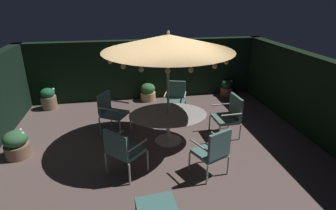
{
  "coord_description": "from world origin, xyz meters",
  "views": [
    {
      "loc": [
        -0.73,
        -5.43,
        3.23
      ],
      "look_at": [
        0.22,
        0.01,
        0.92
      ],
      "focal_mm": 28.35,
      "sensor_mm": 36.0,
      "label": 1
    }
  ],
  "objects_px": {
    "patio_umbrella": "(168,43)",
    "patio_chair_southeast": "(230,114)",
    "patio_chair_north": "(111,110)",
    "potted_plant_left_near": "(49,99)",
    "patio_dining_table": "(168,119)",
    "patio_chair_northeast": "(122,149)",
    "patio_chair_south": "(175,97)",
    "potted_plant_back_right": "(148,92)",
    "patio_chair_east": "(213,150)",
    "potted_plant_back_left": "(226,88)",
    "potted_plant_right_far": "(16,144)",
    "ottoman_footrest": "(156,207)"
  },
  "relations": [
    {
      "from": "patio_umbrella",
      "to": "patio_chair_southeast",
      "type": "height_order",
      "value": "patio_umbrella"
    },
    {
      "from": "patio_chair_north",
      "to": "potted_plant_left_near",
      "type": "height_order",
      "value": "patio_chair_north"
    },
    {
      "from": "patio_dining_table",
      "to": "patio_umbrella",
      "type": "bearing_deg",
      "value": -87.96
    },
    {
      "from": "patio_chair_northeast",
      "to": "patio_chair_south",
      "type": "xyz_separation_m",
      "value": [
        1.53,
        2.54,
        -0.02
      ]
    },
    {
      "from": "patio_chair_north",
      "to": "patio_chair_south",
      "type": "xyz_separation_m",
      "value": [
        1.78,
        0.68,
        -0.03
      ]
    },
    {
      "from": "patio_chair_south",
      "to": "potted_plant_back_right",
      "type": "relative_size",
      "value": 1.73
    },
    {
      "from": "patio_chair_east",
      "to": "potted_plant_back_left",
      "type": "height_order",
      "value": "patio_chair_east"
    },
    {
      "from": "patio_chair_north",
      "to": "potted_plant_right_far",
      "type": "height_order",
      "value": "patio_chair_north"
    },
    {
      "from": "patio_umbrella",
      "to": "patio_chair_east",
      "type": "xyz_separation_m",
      "value": [
        0.61,
        -1.4,
        -1.76
      ]
    },
    {
      "from": "potted_plant_left_near",
      "to": "patio_chair_north",
      "type": "bearing_deg",
      "value": -43.47
    },
    {
      "from": "potted_plant_back_right",
      "to": "potted_plant_left_near",
      "type": "bearing_deg",
      "value": -176.77
    },
    {
      "from": "patio_chair_northeast",
      "to": "patio_chair_east",
      "type": "distance_m",
      "value": 1.7
    },
    {
      "from": "potted_plant_right_far",
      "to": "potted_plant_left_near",
      "type": "bearing_deg",
      "value": 88.77
    },
    {
      "from": "patio_chair_north",
      "to": "patio_umbrella",
      "type": "bearing_deg",
      "value": -30.34
    },
    {
      "from": "potted_plant_back_right",
      "to": "potted_plant_left_near",
      "type": "distance_m",
      "value": 3.05
    },
    {
      "from": "patio_chair_northeast",
      "to": "potted_plant_back_left",
      "type": "relative_size",
      "value": 1.85
    },
    {
      "from": "patio_chair_east",
      "to": "potted_plant_back_left",
      "type": "bearing_deg",
      "value": 65.16
    },
    {
      "from": "potted_plant_back_left",
      "to": "potted_plant_left_near",
      "type": "bearing_deg",
      "value": -178.33
    },
    {
      "from": "patio_chair_northeast",
      "to": "patio_chair_east",
      "type": "relative_size",
      "value": 0.98
    },
    {
      "from": "patio_dining_table",
      "to": "patio_chair_east",
      "type": "bearing_deg",
      "value": -66.54
    },
    {
      "from": "patio_dining_table",
      "to": "potted_plant_back_left",
      "type": "distance_m",
      "value": 3.75
    },
    {
      "from": "ottoman_footrest",
      "to": "potted_plant_back_left",
      "type": "distance_m",
      "value": 6.02
    },
    {
      "from": "patio_dining_table",
      "to": "ottoman_footrest",
      "type": "bearing_deg",
      "value": -104.08
    },
    {
      "from": "potted_plant_right_far",
      "to": "potted_plant_back_right",
      "type": "bearing_deg",
      "value": 42.22
    },
    {
      "from": "patio_chair_south",
      "to": "potted_plant_back_right",
      "type": "bearing_deg",
      "value": 116.51
    },
    {
      "from": "potted_plant_back_left",
      "to": "patio_chair_southeast",
      "type": "bearing_deg",
      "value": -110.54
    },
    {
      "from": "patio_chair_northeast",
      "to": "ottoman_footrest",
      "type": "relative_size",
      "value": 1.57
    },
    {
      "from": "patio_chair_north",
      "to": "patio_chair_northeast",
      "type": "bearing_deg",
      "value": -82.17
    },
    {
      "from": "patio_chair_north",
      "to": "potted_plant_back_right",
      "type": "xyz_separation_m",
      "value": [
        1.13,
        1.99,
        -0.3
      ]
    },
    {
      "from": "patio_umbrella",
      "to": "patio_chair_south",
      "type": "bearing_deg",
      "value": 72.19
    },
    {
      "from": "potted_plant_back_left",
      "to": "potted_plant_left_near",
      "type": "height_order",
      "value": "potted_plant_left_near"
    },
    {
      "from": "patio_umbrella",
      "to": "ottoman_footrest",
      "type": "bearing_deg",
      "value": -104.08
    },
    {
      "from": "patio_chair_north",
      "to": "potted_plant_back_left",
      "type": "relative_size",
      "value": 1.9
    },
    {
      "from": "potted_plant_left_near",
      "to": "patio_chair_northeast",
      "type": "bearing_deg",
      "value": -59.41
    },
    {
      "from": "patio_chair_northeast",
      "to": "patio_chair_southeast",
      "type": "bearing_deg",
      "value": 24.23
    },
    {
      "from": "potted_plant_back_right",
      "to": "patio_umbrella",
      "type": "bearing_deg",
      "value": -86.13
    },
    {
      "from": "patio_dining_table",
      "to": "ottoman_footrest",
      "type": "distance_m",
      "value": 2.48
    },
    {
      "from": "patio_chair_north",
      "to": "potted_plant_right_far",
      "type": "relative_size",
      "value": 1.68
    },
    {
      "from": "patio_chair_northeast",
      "to": "ottoman_footrest",
      "type": "bearing_deg",
      "value": -70.61
    },
    {
      "from": "patio_chair_northeast",
      "to": "ottoman_footrest",
      "type": "xyz_separation_m",
      "value": [
        0.46,
        -1.31,
        -0.25
      ]
    },
    {
      "from": "patio_chair_east",
      "to": "potted_plant_back_left",
      "type": "relative_size",
      "value": 1.89
    },
    {
      "from": "potted_plant_back_right",
      "to": "potted_plant_back_left",
      "type": "bearing_deg",
      "value": -0.08
    },
    {
      "from": "patio_chair_northeast",
      "to": "patio_chair_east",
      "type": "xyz_separation_m",
      "value": [
        1.67,
        -0.31,
        -0.02
      ]
    },
    {
      "from": "patio_dining_table",
      "to": "potted_plant_back_left",
      "type": "bearing_deg",
      "value": 47.43
    },
    {
      "from": "patio_chair_northeast",
      "to": "potted_plant_right_far",
      "type": "bearing_deg",
      "value": 155.19
    },
    {
      "from": "patio_dining_table",
      "to": "potted_plant_back_right",
      "type": "bearing_deg",
      "value": 93.87
    },
    {
      "from": "patio_chair_southeast",
      "to": "potted_plant_back_right",
      "type": "xyz_separation_m",
      "value": [
        -1.71,
        2.68,
        -0.29
      ]
    },
    {
      "from": "patio_chair_north",
      "to": "patio_chair_southeast",
      "type": "height_order",
      "value": "patio_chair_southeast"
    },
    {
      "from": "patio_umbrella",
      "to": "patio_dining_table",
      "type": "bearing_deg",
      "value": 92.04
    },
    {
      "from": "ottoman_footrest",
      "to": "potted_plant_right_far",
      "type": "distance_m",
      "value": 3.56
    }
  ]
}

